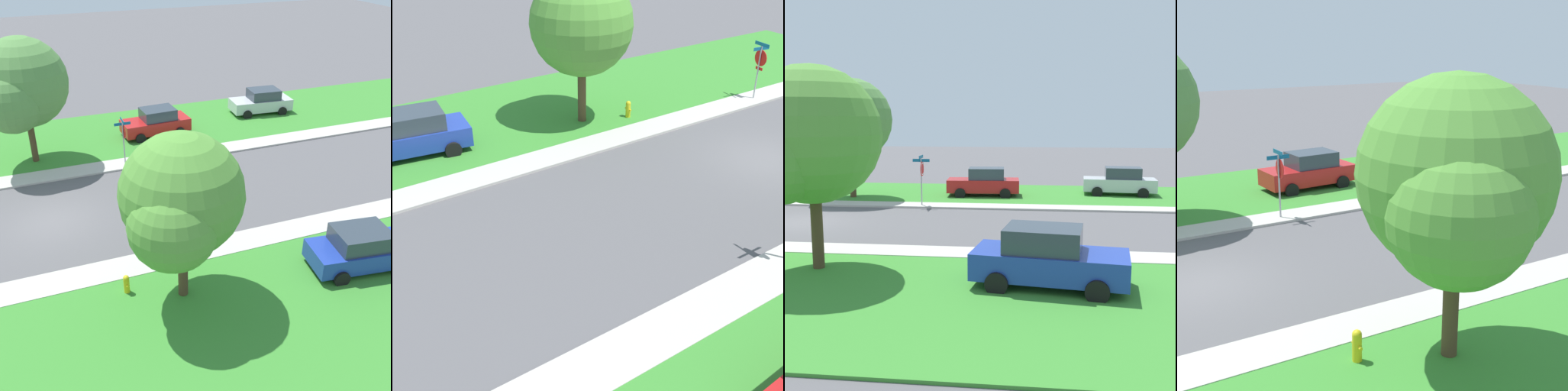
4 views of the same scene
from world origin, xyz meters
The scene contains 7 objects.
ground_plane centered at (0.00, 0.00, 0.00)m, with size 120.00×120.00×0.00m, color #565456.
sidewalk_east centered at (4.70, 12.00, 0.05)m, with size 1.40×56.00×0.10m, color #B7B2A8.
sidewalk_west centered at (-4.70, 12.00, 0.05)m, with size 1.40×56.00×0.10m, color #B7B2A8.
stop_sign_near_corner centered at (4.64, -4.59, 1.88)m, with size 0.91×0.91×2.77m.
car_blue_kerbside_mid centered at (7.91, 11.04, 0.87)m, with size 2.47×4.51×1.76m.
tree_sidewalk_near centered at (7.23, 3.73, 4.11)m, with size 4.54×4.23×6.37m.
fire_hydrant centered at (6.17, 1.97, 0.44)m, with size 0.38×0.22×0.83m.
Camera 2 is at (-11.17, 15.77, 9.17)m, focal length 48.44 mm.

